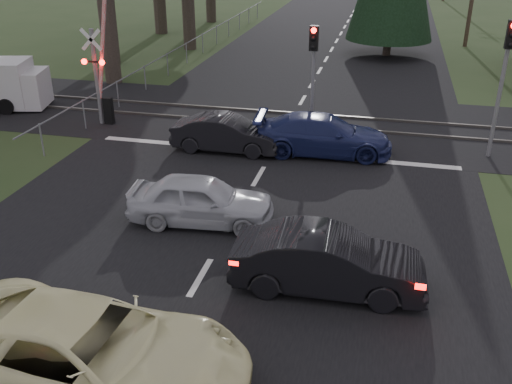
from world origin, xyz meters
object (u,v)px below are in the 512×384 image
(traffic_signal_right, at_px, (507,63))
(silver_car, at_px, (201,200))
(cream_coupe, at_px, (88,353))
(traffic_signal_center, at_px, (313,61))
(dark_car_far, at_px, (227,134))
(blue_sedan, at_px, (323,135))
(crossing_signal, at_px, (101,74))
(dark_hatchback, at_px, (328,262))

(traffic_signal_right, distance_m, silver_car, 11.14)
(traffic_signal_right, height_order, cream_coupe, traffic_signal_right)
(traffic_signal_center, xyz_separation_m, cream_coupe, (-1.75, -14.44, -2.01))
(traffic_signal_right, bearing_deg, dark_car_far, -170.91)
(traffic_signal_center, distance_m, blue_sedan, 3.10)
(cream_coupe, relative_size, dark_car_far, 1.46)
(traffic_signal_right, height_order, traffic_signal_center, traffic_signal_right)
(crossing_signal, xyz_separation_m, dark_car_far, (5.63, -1.78, -1.41))
(dark_hatchback, xyz_separation_m, silver_car, (-3.73, 2.35, -0.03))
(cream_coupe, distance_m, dark_hatchback, 5.44)
(traffic_signal_center, relative_size, blue_sedan, 0.85)
(crossing_signal, height_order, silver_car, crossing_signal)
(dark_hatchback, xyz_separation_m, dark_car_far, (-4.56, 7.75, -0.06))
(silver_car, xyz_separation_m, dark_car_far, (-0.83, 5.40, -0.03))
(traffic_signal_right, relative_size, blue_sedan, 0.97)
(crossing_signal, height_order, dark_hatchback, crossing_signal)
(cream_coupe, xyz_separation_m, blue_sedan, (2.51, 12.29, -0.09))
(traffic_signal_right, bearing_deg, traffic_signal_center, 169.59)
(dark_hatchback, bearing_deg, traffic_signal_center, 8.02)
(traffic_signal_right, distance_m, dark_hatchback, 10.64)
(dark_hatchback, distance_m, silver_car, 4.41)
(traffic_signal_center, height_order, blue_sedan, traffic_signal_center)
(crossing_signal, xyz_separation_m, traffic_signal_right, (14.82, -0.31, 1.26))
(traffic_signal_center, height_order, silver_car, traffic_signal_center)
(blue_sedan, distance_m, dark_car_far, 3.44)
(cream_coupe, xyz_separation_m, dark_hatchback, (3.67, 4.01, -0.09))
(dark_hatchback, bearing_deg, blue_sedan, 5.58)
(traffic_signal_right, relative_size, traffic_signal_center, 1.15)
(cream_coupe, height_order, silver_car, cream_coupe)
(traffic_signal_right, xyz_separation_m, dark_hatchback, (-4.63, -9.22, -2.61))
(crossing_signal, xyz_separation_m, cream_coupe, (6.52, -13.55, -1.26))
(traffic_signal_right, bearing_deg, cream_coupe, -122.09)
(traffic_signal_right, bearing_deg, dark_hatchback, -116.66)
(traffic_signal_center, distance_m, dark_hatchback, 10.81)
(silver_car, distance_m, dark_car_far, 5.46)
(traffic_signal_center, height_order, dark_hatchback, traffic_signal_center)
(traffic_signal_right, xyz_separation_m, silver_car, (-8.36, -6.87, -2.64))
(blue_sedan, bearing_deg, traffic_signal_center, 14.94)
(traffic_signal_center, distance_m, silver_car, 8.54)
(dark_hatchback, height_order, dark_car_far, dark_hatchback)
(dark_hatchback, bearing_deg, cream_coupe, 135.17)
(crossing_signal, relative_size, dark_hatchback, 1.63)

